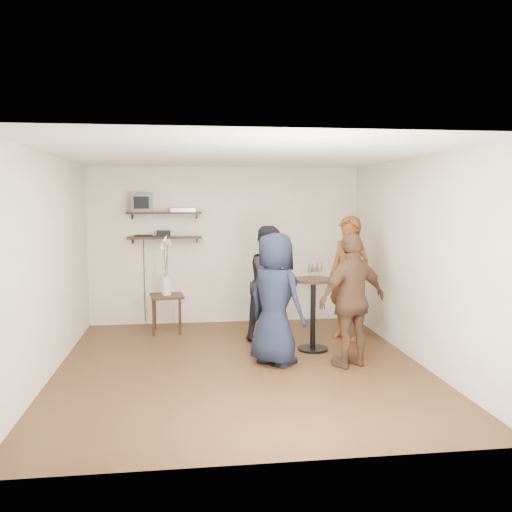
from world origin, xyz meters
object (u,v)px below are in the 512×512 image
Objects in this scene: drinks_table at (313,304)px; person_navy at (275,299)px; crt_monitor at (142,203)px; person_dark at (271,283)px; side_table at (167,301)px; dvd_deck at (183,210)px; radio at (164,233)px; person_brown at (352,300)px; person_plaid at (349,278)px.

drinks_table is 0.85m from person_navy.
drinks_table is (2.41, -1.76, -1.38)m from crt_monitor.
side_table is at bearing 124.27° from person_dark.
dvd_deck is 0.49m from radio.
dvd_deck is 3.44m from person_brown.
crt_monitor reaches higher than person_plaid.
crt_monitor is 3.16m from person_navy.
side_table is 0.60× the size of drinks_table.
drinks_table is at bearing -36.21° from crt_monitor.
radio is at bearing 180.00° from dvd_deck.
crt_monitor is 0.19× the size of person_dark.
dvd_deck is at bearing -15.56° from person_navy.
person_plaid is (2.42, -1.25, -0.98)m from dvd_deck.
crt_monitor reaches higher than person_brown.
side_table is 3.11m from person_brown.
side_table is at bearing -52.80° from crt_monitor.
person_dark is (1.93, -1.09, -1.17)m from crt_monitor.
person_plaid is at bearing -91.95° from person_navy.
person_brown is (0.31, -0.77, 0.19)m from drinks_table.
crt_monitor is 0.60m from radio.
radio is (0.34, 0.00, -0.50)m from crt_monitor.
drinks_table is at bearing -90.00° from person_navy.
dvd_deck is 2.79m from drinks_table.
person_brown reaches higher than drinks_table.
person_plaid is (2.73, -1.25, -0.60)m from radio.
person_plaid reaches higher than person_dark.
person_dark reaches higher than drinks_table.
crt_monitor reaches higher than person_navy.
person_navy is at bearing -88.05° from person_plaid.
drinks_table is at bearing -31.82° from side_table.
drinks_table is (2.02, -1.26, 0.14)m from side_table.
drinks_table is at bearing -90.00° from person_dark.
drinks_table is 0.60× the size of person_brown.
person_dark is 1.01× the size of person_brown.
person_navy is 1.00× the size of person_brown.
crt_monitor reaches higher than person_dark.
drinks_table is at bearing -90.00° from person_brown.
radio is 0.37× the size of side_table.
person_brown is at bearing -144.97° from person_navy.
person_navy reaches higher than radio.
radio is at bearing -152.61° from person_plaid.
crt_monitor is at bearing 180.00° from radio.
radio is 2.86m from drinks_table.
radio is 2.82m from person_navy.
side_table is 0.36× the size of person_navy.
radio is 0.13× the size of person_dark.
person_plaid is at bearing -126.98° from person_brown.
person_plaid is at bearing 37.93° from drinks_table.
crt_monitor is 3.49m from person_plaid.
person_plaid reaches higher than person_navy.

